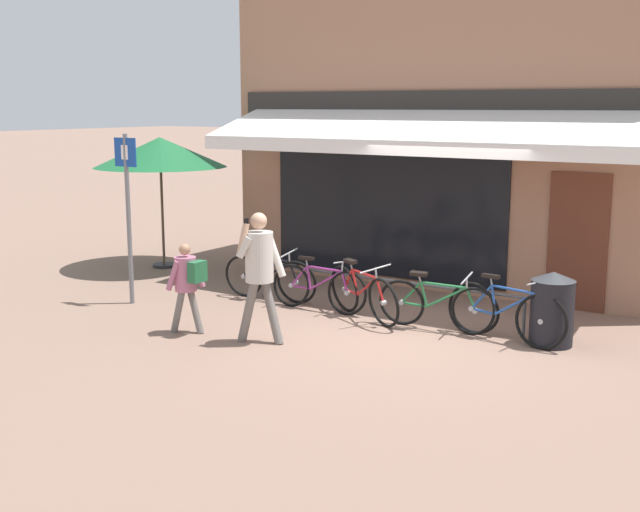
{
  "coord_description": "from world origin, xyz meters",
  "views": [
    {
      "loc": [
        4.71,
        -9.38,
        3.09
      ],
      "look_at": [
        -1.12,
        -0.31,
        1.05
      ],
      "focal_mm": 45.0,
      "sensor_mm": 36.0,
      "label": 1
    }
  ],
  "objects_px": {
    "parking_sign": "(128,202)",
    "bicycle_black": "(269,277)",
    "pedestrian_adult": "(259,263)",
    "bicycle_red": "(363,294)",
    "bicycle_purple": "(319,287)",
    "bicycle_green": "(437,305)",
    "cafe_parasol": "(160,153)",
    "pedestrian_child": "(187,278)",
    "litter_bin": "(552,309)",
    "bicycle_blue": "(505,313)"
  },
  "relations": [
    {
      "from": "litter_bin",
      "to": "cafe_parasol",
      "type": "height_order",
      "value": "cafe_parasol"
    },
    {
      "from": "bicycle_green",
      "to": "cafe_parasol",
      "type": "distance_m",
      "value": 6.68
    },
    {
      "from": "pedestrian_adult",
      "to": "cafe_parasol",
      "type": "xyz_separation_m",
      "value": [
        -4.6,
        3.03,
        1.14
      ]
    },
    {
      "from": "cafe_parasol",
      "to": "bicycle_green",
      "type": "bearing_deg",
      "value": -10.9
    },
    {
      "from": "pedestrian_child",
      "to": "litter_bin",
      "type": "height_order",
      "value": "pedestrian_child"
    },
    {
      "from": "litter_bin",
      "to": "pedestrian_adult",
      "type": "bearing_deg",
      "value": -148.78
    },
    {
      "from": "bicycle_purple",
      "to": "parking_sign",
      "type": "height_order",
      "value": "parking_sign"
    },
    {
      "from": "bicycle_black",
      "to": "parking_sign",
      "type": "bearing_deg",
      "value": -147.95
    },
    {
      "from": "bicycle_black",
      "to": "pedestrian_adult",
      "type": "distance_m",
      "value": 2.42
    },
    {
      "from": "parking_sign",
      "to": "bicycle_blue",
      "type": "bearing_deg",
      "value": 11.72
    },
    {
      "from": "bicycle_purple",
      "to": "bicycle_green",
      "type": "relative_size",
      "value": 0.96
    },
    {
      "from": "litter_bin",
      "to": "cafe_parasol",
      "type": "relative_size",
      "value": 0.39
    },
    {
      "from": "pedestrian_adult",
      "to": "litter_bin",
      "type": "xyz_separation_m",
      "value": [
        3.25,
        1.97,
        -0.58
      ]
    },
    {
      "from": "bicycle_blue",
      "to": "parking_sign",
      "type": "distance_m",
      "value": 5.93
    },
    {
      "from": "bicycle_black",
      "to": "bicycle_red",
      "type": "bearing_deg",
      "value": -11.51
    },
    {
      "from": "bicycle_green",
      "to": "pedestrian_adult",
      "type": "relative_size",
      "value": 1.0
    },
    {
      "from": "bicycle_purple",
      "to": "bicycle_red",
      "type": "xyz_separation_m",
      "value": [
        0.83,
        -0.1,
        0.02
      ]
    },
    {
      "from": "bicycle_blue",
      "to": "bicycle_green",
      "type": "bearing_deg",
      "value": -172.76
    },
    {
      "from": "pedestrian_adult",
      "to": "pedestrian_child",
      "type": "relative_size",
      "value": 1.39
    },
    {
      "from": "bicycle_blue",
      "to": "cafe_parasol",
      "type": "xyz_separation_m",
      "value": [
        -7.29,
        1.23,
        1.81
      ]
    },
    {
      "from": "pedestrian_child",
      "to": "litter_bin",
      "type": "xyz_separation_m",
      "value": [
        4.35,
        2.14,
        -0.28
      ]
    },
    {
      "from": "bicycle_red",
      "to": "cafe_parasol",
      "type": "bearing_deg",
      "value": -167.58
    },
    {
      "from": "parking_sign",
      "to": "bicycle_black",
      "type": "bearing_deg",
      "value": 37.49
    },
    {
      "from": "bicycle_purple",
      "to": "pedestrian_adult",
      "type": "xyz_separation_m",
      "value": [
        0.28,
        -1.84,
        0.71
      ]
    },
    {
      "from": "bicycle_blue",
      "to": "pedestrian_child",
      "type": "xyz_separation_m",
      "value": [
        -3.78,
        -1.97,
        0.38
      ]
    },
    {
      "from": "bicycle_purple",
      "to": "bicycle_blue",
      "type": "distance_m",
      "value": 2.96
    },
    {
      "from": "bicycle_black",
      "to": "pedestrian_child",
      "type": "xyz_separation_m",
      "value": [
        0.18,
        -2.12,
        0.4
      ]
    },
    {
      "from": "pedestrian_child",
      "to": "cafe_parasol",
      "type": "bearing_deg",
      "value": -41.67
    },
    {
      "from": "bicycle_purple",
      "to": "cafe_parasol",
      "type": "distance_m",
      "value": 4.85
    },
    {
      "from": "bicycle_purple",
      "to": "pedestrian_adult",
      "type": "relative_size",
      "value": 0.95
    },
    {
      "from": "bicycle_green",
      "to": "cafe_parasol",
      "type": "height_order",
      "value": "cafe_parasol"
    },
    {
      "from": "bicycle_purple",
      "to": "pedestrian_adult",
      "type": "distance_m",
      "value": 1.99
    },
    {
      "from": "bicycle_black",
      "to": "parking_sign",
      "type": "distance_m",
      "value": 2.5
    },
    {
      "from": "litter_bin",
      "to": "parking_sign",
      "type": "height_order",
      "value": "parking_sign"
    },
    {
      "from": "bicycle_purple",
      "to": "litter_bin",
      "type": "distance_m",
      "value": 3.53
    },
    {
      "from": "bicycle_black",
      "to": "bicycle_blue",
      "type": "xyz_separation_m",
      "value": [
        3.96,
        -0.14,
        0.01
      ]
    },
    {
      "from": "pedestrian_adult",
      "to": "bicycle_green",
      "type": "bearing_deg",
      "value": -128.81
    },
    {
      "from": "bicycle_green",
      "to": "litter_bin",
      "type": "bearing_deg",
      "value": -0.65
    },
    {
      "from": "bicycle_red",
      "to": "pedestrian_child",
      "type": "bearing_deg",
      "value": -104.37
    },
    {
      "from": "bicycle_purple",
      "to": "litter_bin",
      "type": "height_order",
      "value": "litter_bin"
    },
    {
      "from": "bicycle_red",
      "to": "pedestrian_child",
      "type": "height_order",
      "value": "pedestrian_child"
    },
    {
      "from": "bicycle_red",
      "to": "pedestrian_adult",
      "type": "relative_size",
      "value": 0.92
    },
    {
      "from": "pedestrian_adult",
      "to": "parking_sign",
      "type": "distance_m",
      "value": 3.11
    },
    {
      "from": "bicycle_purple",
      "to": "cafe_parasol",
      "type": "relative_size",
      "value": 0.66
    },
    {
      "from": "bicycle_green",
      "to": "bicycle_black",
      "type": "bearing_deg",
      "value": 171.14
    },
    {
      "from": "pedestrian_child",
      "to": "bicycle_red",
      "type": "bearing_deg",
      "value": -129.99
    },
    {
      "from": "cafe_parasol",
      "to": "bicycle_red",
      "type": "bearing_deg",
      "value": -13.95
    },
    {
      "from": "bicycle_purple",
      "to": "bicycle_blue",
      "type": "relative_size",
      "value": 0.96
    },
    {
      "from": "bicycle_green",
      "to": "pedestrian_adult",
      "type": "bearing_deg",
      "value": -139.6
    },
    {
      "from": "bicycle_black",
      "to": "bicycle_purple",
      "type": "distance_m",
      "value": 1.0
    }
  ]
}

